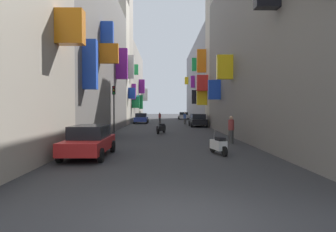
{
  "coord_description": "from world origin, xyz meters",
  "views": [
    {
      "loc": [
        -0.26,
        -5.78,
        2.27
      ],
      "look_at": [
        0.34,
        33.44,
        1.14
      ],
      "focal_mm": 30.85,
      "sensor_mm": 36.0,
      "label": 1
    }
  ],
  "objects": [
    {
      "name": "building_left_mid_c",
      "position": [
        -7.98,
        37.04,
        10.71
      ],
      "size": [
        7.12,
        4.95,
        21.47
      ],
      "color": "#9E9384",
      "rests_on": "ground"
    },
    {
      "name": "scooter_blue",
      "position": [
        -3.72,
        48.62,
        0.46
      ],
      "size": [
        0.62,
        1.8,
        1.13
      ],
      "color": "#2D4CAD",
      "rests_on": "ground"
    },
    {
      "name": "parked_car_silver",
      "position": [
        3.61,
        50.24,
        0.75
      ],
      "size": [
        1.98,
        4.15,
        1.42
      ],
      "color": "#B7B7BC",
      "rests_on": "ground"
    },
    {
      "name": "building_left_mid_b",
      "position": [
        -7.98,
        32.81,
        8.09
      ],
      "size": [
        6.92,
        3.51,
        16.19
      ],
      "color": "#BCB29E",
      "rests_on": "ground"
    },
    {
      "name": "building_right_mid_b",
      "position": [
        7.99,
        45.36,
        6.65
      ],
      "size": [
        7.13,
        29.27,
        13.31
      ],
      "color": "gray",
      "rests_on": "ground"
    },
    {
      "name": "pedestrian_near_left",
      "position": [
        2.64,
        33.67,
        0.81
      ],
      "size": [
        0.47,
        0.47,
        1.63
      ],
      "color": "#3E3E3E",
      "rests_on": "ground"
    },
    {
      "name": "ground_plane",
      "position": [
        0.0,
        30.0,
        0.0
      ],
      "size": [
        140.0,
        140.0,
        0.0
      ],
      "primitive_type": "plane",
      "color": "#2D2D30"
    },
    {
      "name": "traffic_light_near_corner",
      "position": [
        -4.65,
        19.76,
        2.85
      ],
      "size": [
        0.26,
        0.34,
        4.18
      ],
      "color": "#2D2D2D",
      "rests_on": "ground"
    },
    {
      "name": "building_right_near",
      "position": [
        7.99,
        13.64,
        6.87
      ],
      "size": [
        7.21,
        27.29,
        13.74
      ],
      "color": "slate",
      "rests_on": "ground"
    },
    {
      "name": "pedestrian_mid_street",
      "position": [
        -0.84,
        37.25,
        0.76
      ],
      "size": [
        0.41,
        0.41,
        1.54
      ],
      "color": "#363636",
      "rests_on": "ground"
    },
    {
      "name": "parked_car_blue",
      "position": [
        -3.52,
        36.27,
        0.77
      ],
      "size": [
        1.97,
        4.27,
        1.47
      ],
      "color": "navy",
      "rests_on": "ground"
    },
    {
      "name": "scooter_black",
      "position": [
        -0.47,
        19.52,
        0.46
      ],
      "size": [
        0.82,
        1.88,
        1.13
      ],
      "color": "black",
      "rests_on": "ground"
    },
    {
      "name": "scooter_white",
      "position": [
        2.4,
        8.1,
        0.46
      ],
      "size": [
        0.69,
        1.8,
        1.13
      ],
      "color": "silver",
      "rests_on": "ground"
    },
    {
      "name": "pedestrian_near_right",
      "position": [
        -4.12,
        41.54,
        0.85
      ],
      "size": [
        0.51,
        0.51,
        1.71
      ],
      "color": "#282828",
      "rests_on": "ground"
    },
    {
      "name": "building_left_mid_a",
      "position": [
        -7.99,
        20.39,
        6.72
      ],
      "size": [
        7.38,
        21.32,
        13.44
      ],
      "color": "slate",
      "rests_on": "ground"
    },
    {
      "name": "pedestrian_crossing",
      "position": [
        4.03,
        12.44,
        0.87
      ],
      "size": [
        0.51,
        0.51,
        1.75
      ],
      "color": "#3D3D3D",
      "rests_on": "ground"
    },
    {
      "name": "building_left_far",
      "position": [
        -7.99,
        49.76,
        6.49
      ],
      "size": [
        7.32,
        20.48,
        13.0
      ],
      "color": "gray",
      "rests_on": "ground"
    },
    {
      "name": "building_right_mid_a",
      "position": [
        7.96,
        29.01,
        8.55
      ],
      "size": [
        7.31,
        3.44,
        17.16
      ],
      "color": "#B2A899",
      "rests_on": "ground"
    },
    {
      "name": "parked_car_red",
      "position": [
        -3.7,
        7.57,
        0.76
      ],
      "size": [
        1.88,
        4.17,
        1.45
      ],
      "color": "#B21E1E",
      "rests_on": "ground"
    },
    {
      "name": "parked_car_black",
      "position": [
        3.84,
        28.67,
        0.79
      ],
      "size": [
        1.95,
        4.33,
        1.52
      ],
      "color": "black",
      "rests_on": "ground"
    }
  ]
}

